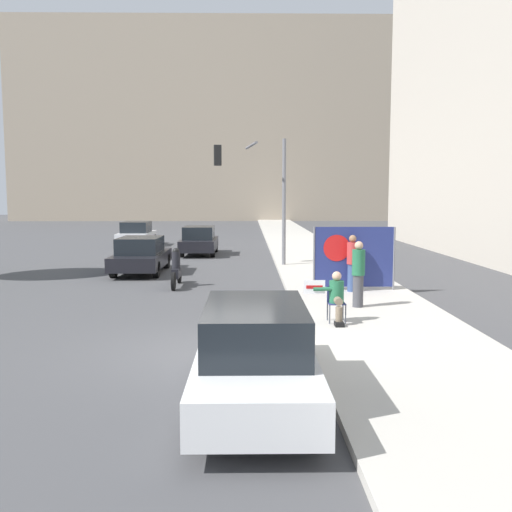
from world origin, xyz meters
TOP-DOWN VIEW (x-y plane):
  - ground_plane at (0.00, 0.00)m, footprint 160.00×160.00m
  - sidewalk_curb at (3.88, 15.00)m, footprint 3.84×90.00m
  - building_backdrop_far at (-2.00, 63.47)m, footprint 52.00×12.00m
  - seated_protester at (2.78, 1.83)m, footprint 0.98×0.77m
  - jogger_on_sidewalk at (3.66, 3.70)m, footprint 0.34×0.34m
  - pedestrian_behind at (3.95, 6.15)m, footprint 0.34×0.34m
  - protest_banner at (4.03, 6.42)m, footprint 2.56×0.06m
  - traffic_light_pole at (1.18, 12.88)m, footprint 3.03×2.80m
  - parked_car_curbside at (0.84, -2.89)m, footprint 1.70×4.77m
  - car_on_road_nearest at (-3.54, 11.48)m, footprint 1.84×4.45m
  - car_on_road_midblock at (-1.81, 18.55)m, footprint 1.78×4.21m
  - car_on_road_distant at (-6.10, 23.89)m, footprint 1.82×4.17m
  - motorcycle_on_road at (-1.70, 8.04)m, footprint 0.28×2.21m

SIDE VIEW (x-z plane):
  - ground_plane at x=0.00m, z-range 0.00..0.00m
  - sidewalk_curb at x=3.88m, z-range 0.00..0.14m
  - motorcycle_on_road at x=-1.70m, z-range -0.11..1.23m
  - car_on_road_nearest at x=-3.54m, z-range 0.00..1.45m
  - car_on_road_midblock at x=-1.81m, z-range -0.01..1.48m
  - car_on_road_distant at x=-6.10m, z-range -0.01..1.48m
  - parked_car_curbside at x=0.84m, z-range -0.01..1.51m
  - seated_protester at x=2.78m, z-range 0.18..1.38m
  - pedestrian_behind at x=3.95m, z-range 0.16..1.91m
  - jogger_on_sidewalk at x=3.66m, z-range 0.16..1.92m
  - protest_banner at x=4.03m, z-range 0.20..2.18m
  - traffic_light_pole at x=1.18m, z-range 1.09..6.41m
  - building_backdrop_far at x=-2.00m, z-range 0.00..24.11m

